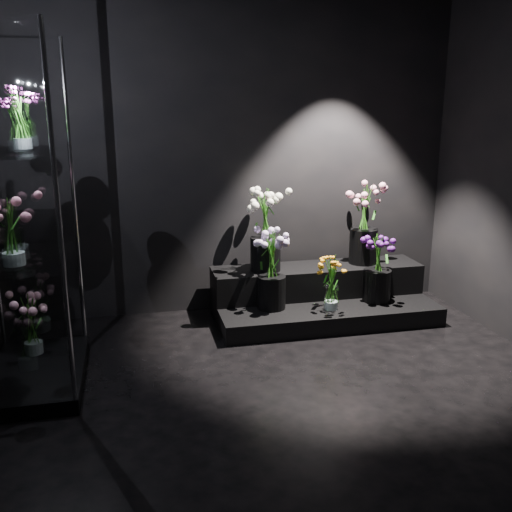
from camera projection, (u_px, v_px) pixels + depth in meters
name	position (u px, v px, depth m)	size (l,w,h in m)	color
floor	(299.00, 412.00, 3.58)	(4.00, 4.00, 0.00)	black
wall_back	(237.00, 159.00, 5.10)	(4.00, 4.00, 0.00)	black
display_riser	(321.00, 296.00, 5.20)	(1.94, 0.86, 0.43)	black
display_case	(20.00, 218.00, 3.67)	(0.63, 1.06, 2.32)	black
bouquet_orange_bells	(332.00, 282.00, 4.85)	(0.26, 0.26, 0.47)	white
bouquet_lilac	(272.00, 266.00, 4.85)	(0.45, 0.45, 0.67)	black
bouquet_purple	(378.00, 266.00, 5.04)	(0.31, 0.31, 0.61)	black
bouquet_cream_roses	(266.00, 226.00, 5.01)	(0.42, 0.42, 0.72)	black
bouquet_pink_roses	(364.00, 220.00, 5.24)	(0.44, 0.44, 0.73)	black
bouquet_case_pink	(11.00, 231.00, 3.49)	(0.34, 0.34, 0.41)	white
bouquet_case_magenta	(20.00, 117.00, 3.63)	(0.26, 0.26, 0.39)	white
bouquet_case_base_pink	(31.00, 323.00, 4.12)	(0.36, 0.36, 0.44)	white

